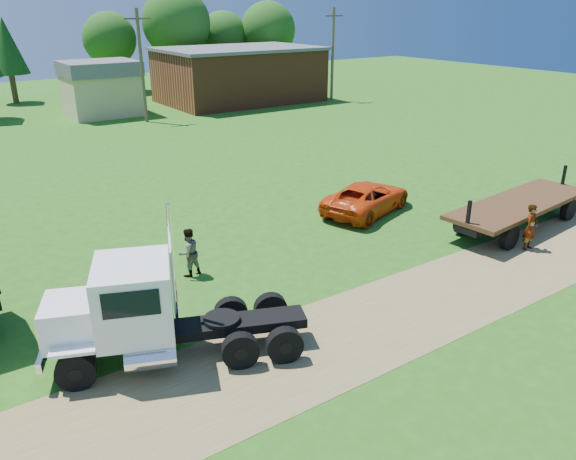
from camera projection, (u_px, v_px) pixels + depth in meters
ground at (380, 321)px, 17.69m from camera, size 140.00×140.00×0.00m
dirt_track at (380, 321)px, 17.69m from camera, size 120.00×4.20×0.01m
white_semi_tractor at (139, 312)px, 15.26m from camera, size 7.28×4.69×4.35m
orange_pickup at (367, 198)px, 26.66m from camera, size 5.74×3.96×1.46m
flatbed_trailer at (519, 207)px, 24.85m from camera, size 8.45×3.28×2.11m
spectator_a at (531, 227)px, 22.51m from camera, size 0.76×0.57×1.91m
spectator_b at (188, 252)px, 20.33m from camera, size 1.00×0.84×1.83m
brick_building at (239, 74)px, 56.71m from camera, size 15.40×10.40×5.30m
tan_shed at (101, 88)px, 49.44m from camera, size 6.20×5.40×4.70m
utility_poles at (141, 64)px, 45.82m from camera, size 42.20×0.28×9.00m
tree_row at (92, 34)px, 56.79m from camera, size 53.50×15.37×11.11m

